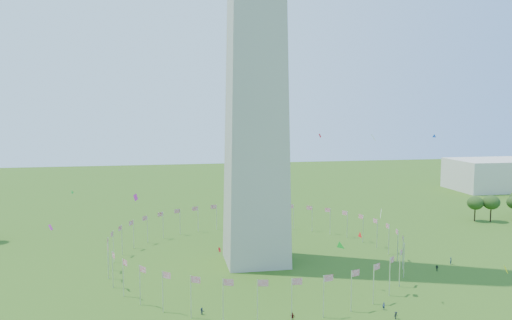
{
  "coord_description": "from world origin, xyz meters",
  "views": [
    {
      "loc": [
        -24.79,
        -84.5,
        43.32
      ],
      "look_at": [
        -2.74,
        35.0,
        30.51
      ],
      "focal_mm": 35.0,
      "sensor_mm": 36.0,
      "label": 1
    }
  ],
  "objects": [
    {
      "name": "flag_ring",
      "position": [
        -0.0,
        50.0,
        4.5
      ],
      "size": [
        80.24,
        80.24,
        9.0
      ],
      "color": "silver",
      "rests_on": "ground"
    },
    {
      "name": "kites_aloft",
      "position": [
        13.05,
        19.4,
        21.57
      ],
      "size": [
        103.22,
        84.45,
        39.61
      ],
      "color": "green",
      "rests_on": "ground"
    },
    {
      "name": "gov_building_east_a",
      "position": [
        150.0,
        150.0,
        8.0
      ],
      "size": [
        50.0,
        30.0,
        16.0
      ],
      "primitive_type": "cube",
      "color": "beige",
      "rests_on": "ground"
    }
  ]
}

